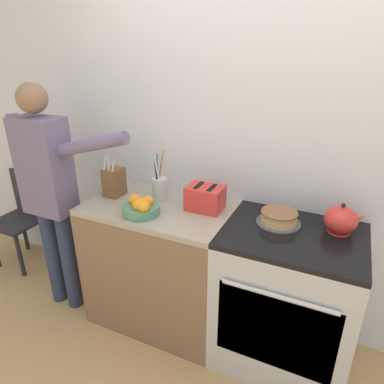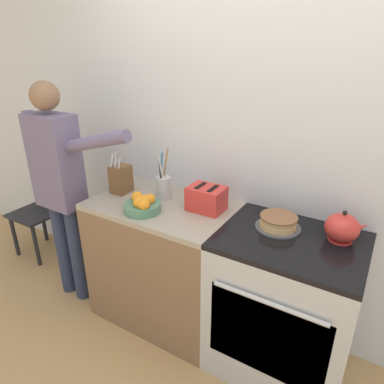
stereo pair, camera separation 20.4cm
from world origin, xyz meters
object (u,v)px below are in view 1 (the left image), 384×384
object	(u,v)px
fruit_bowl	(141,207)
toaster	(205,198)
tea_kettle	(341,220)
utensil_crock	(159,188)
stove_range	(285,299)
person_baker	(49,185)
layer_cake	(279,218)
knife_block	(114,182)
dining_chair	(24,212)

from	to	relation	value
fruit_bowl	toaster	distance (m)	0.40
tea_kettle	utensil_crock	world-z (taller)	utensil_crock
stove_range	toaster	xyz separation A→B (m)	(-0.57, 0.08, 0.53)
stove_range	person_baker	world-z (taller)	person_baker
stove_range	utensil_crock	bearing A→B (deg)	174.67
toaster	stove_range	bearing A→B (deg)	-7.77
stove_range	utensil_crock	xyz separation A→B (m)	(-0.90, 0.08, 0.54)
layer_cake	tea_kettle	bearing A→B (deg)	7.87
stove_range	toaster	bearing A→B (deg)	172.23
tea_kettle	person_baker	world-z (taller)	person_baker
person_baker	stove_range	bearing A→B (deg)	14.96
tea_kettle	utensil_crock	xyz separation A→B (m)	(-1.12, -0.04, 0.01)
stove_range	fruit_bowl	world-z (taller)	fruit_bowl
layer_cake	fruit_bowl	bearing A→B (deg)	-163.51
utensil_crock	toaster	distance (m)	0.33
person_baker	toaster	bearing A→B (deg)	22.72
layer_cake	utensil_crock	size ratio (longest dim) A/B	0.74
knife_block	layer_cake	bearing A→B (deg)	3.31
toaster	dining_chair	distance (m)	1.86
fruit_bowl	toaster	xyz separation A→B (m)	(0.32, 0.23, 0.03)
layer_cake	knife_block	distance (m)	1.12
fruit_bowl	stove_range	bearing A→B (deg)	9.76
utensil_crock	toaster	bearing A→B (deg)	-1.14
utensil_crock	layer_cake	bearing A→B (deg)	-0.27
stove_range	tea_kettle	world-z (taller)	tea_kettle
stove_range	dining_chair	bearing A→B (deg)	176.67
layer_cake	person_baker	xyz separation A→B (m)	(-1.50, -0.27, 0.05)
knife_block	toaster	size ratio (longest dim) A/B	1.21
tea_kettle	fruit_bowl	bearing A→B (deg)	-165.98
stove_range	layer_cake	size ratio (longest dim) A/B	3.54
stove_range	fruit_bowl	xyz separation A→B (m)	(-0.89, -0.15, 0.50)
stove_range	toaster	size ratio (longest dim) A/B	3.80
stove_range	knife_block	xyz separation A→B (m)	(-1.22, 0.02, 0.55)
toaster	knife_block	bearing A→B (deg)	-174.59
knife_block	utensil_crock	size ratio (longest dim) A/B	0.83
layer_cake	knife_block	world-z (taller)	knife_block
tea_kettle	toaster	xyz separation A→B (m)	(-0.79, -0.05, 0.00)
person_baker	utensil_crock	bearing A→B (deg)	29.60
knife_block	tea_kettle	bearing A→B (deg)	4.35
person_baker	dining_chair	bearing A→B (deg)	164.36
layer_cake	tea_kettle	distance (m)	0.33
fruit_bowl	knife_block	bearing A→B (deg)	152.57
toaster	fruit_bowl	bearing A→B (deg)	-144.62
layer_cake	person_baker	size ratio (longest dim) A/B	0.15
utensil_crock	person_baker	size ratio (longest dim) A/B	0.21
fruit_bowl	toaster	size ratio (longest dim) A/B	0.96
utensil_crock	stove_range	bearing A→B (deg)	-5.33
toaster	person_baker	bearing A→B (deg)	-165.34
stove_range	toaster	distance (m)	0.78
utensil_crock	person_baker	world-z (taller)	person_baker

